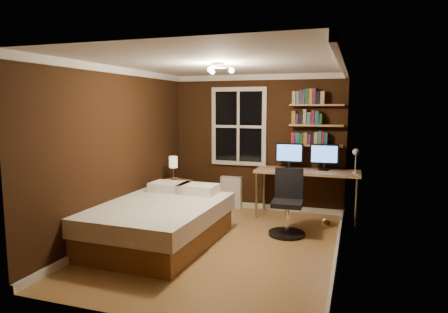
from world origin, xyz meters
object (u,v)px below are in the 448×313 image
(bedside_lamp, at_px, (173,169))
(nightstand, at_px, (174,197))
(monitor_left, at_px, (289,156))
(radiator, at_px, (231,192))
(office_chair, at_px, (287,210))
(desk_lamp, at_px, (356,161))
(desk, at_px, (307,174))
(bed, at_px, (160,222))
(monitor_right, at_px, (324,157))

(bedside_lamp, bearing_deg, nightstand, 0.00)
(monitor_left, bearing_deg, nightstand, -162.56)
(nightstand, bearing_deg, bedside_lamp, 0.00)
(radiator, distance_m, office_chair, 1.79)
(nightstand, height_order, desk_lamp, desk_lamp)
(nightstand, xyz_separation_m, radiator, (0.84, 0.77, -0.01))
(office_chair, bearing_deg, desk, 77.47)
(radiator, relative_size, desk, 0.34)
(desk, bearing_deg, radiator, 170.55)
(desk, bearing_deg, nightstand, -167.03)
(bed, relative_size, bedside_lamp, 4.98)
(bed, relative_size, desk, 1.23)
(bedside_lamp, distance_m, desk, 2.34)
(monitor_right, bearing_deg, office_chair, -111.62)
(office_chair, bearing_deg, monitor_left, 95.37)
(nightstand, distance_m, office_chair, 2.17)
(desk_lamp, bearing_deg, bed, -144.46)
(desk, relative_size, monitor_right, 3.64)
(bedside_lamp, xyz_separation_m, office_chair, (2.12, -0.48, -0.45))
(monitor_left, bearing_deg, bed, -125.67)
(bedside_lamp, xyz_separation_m, monitor_right, (2.55, 0.61, 0.23))
(bed, bearing_deg, bedside_lamp, 110.00)
(nightstand, relative_size, monitor_right, 1.27)
(desk, bearing_deg, office_chair, -99.27)
(nightstand, xyz_separation_m, desk_lamp, (3.07, 0.41, 0.75))
(monitor_right, bearing_deg, desk_lamp, -21.91)
(desk, height_order, office_chair, office_chair)
(desk, height_order, monitor_left, monitor_left)
(bed, distance_m, office_chair, 1.91)
(bedside_lamp, relative_size, monitor_right, 0.90)
(bedside_lamp, relative_size, radiator, 0.73)
(nightstand, relative_size, bedside_lamp, 1.41)
(nightstand, height_order, monitor_left, monitor_left)
(nightstand, height_order, radiator, nightstand)
(radiator, bearing_deg, bedside_lamp, -137.64)
(monitor_right, height_order, office_chair, monitor_right)
(nightstand, relative_size, desk, 0.35)
(nightstand, height_order, office_chair, office_chair)
(radiator, height_order, monitor_right, monitor_right)
(desk, bearing_deg, bed, -132.53)
(desk, distance_m, office_chair, 1.09)
(bed, distance_m, desk_lamp, 3.27)
(bed, xyz_separation_m, monitor_right, (2.07, 2.06, 0.75))
(monitor_right, bearing_deg, bedside_lamp, -166.48)
(monitor_left, relative_size, office_chair, 0.49)
(monitor_left, xyz_separation_m, monitor_right, (0.60, 0.00, 0.00))
(desk, bearing_deg, monitor_left, 165.04)
(radiator, relative_size, monitor_left, 1.24)
(bedside_lamp, relative_size, office_chair, 0.44)
(monitor_right, distance_m, office_chair, 1.36)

